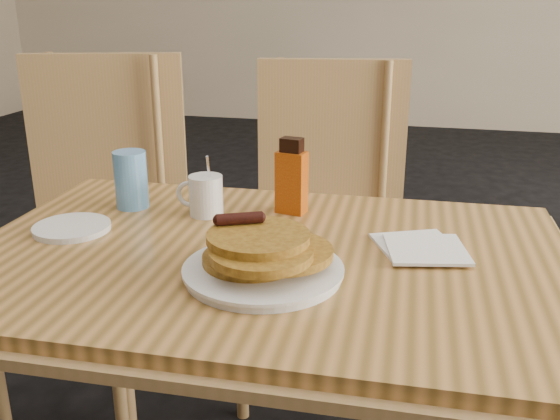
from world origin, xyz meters
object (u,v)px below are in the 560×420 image
object	(u,v)px
chair_wall_extra	(95,200)
coffee_mug	(205,195)
pancake_plate	(263,260)
syrup_bottle	(292,179)
chair_main_far	(325,199)
main_table	(265,272)
blue_tumbler	(131,180)

from	to	relation	value
chair_wall_extra	coffee_mug	distance (m)	0.64
pancake_plate	syrup_bottle	world-z (taller)	syrup_bottle
chair_main_far	chair_wall_extra	distance (m)	0.69
main_table	syrup_bottle	bearing A→B (deg)	89.72
blue_tumbler	chair_main_far	bearing A→B (deg)	58.24
chair_wall_extra	pancake_plate	bearing A→B (deg)	-60.10
main_table	chair_main_far	bearing A→B (deg)	90.57
chair_main_far	blue_tumbler	world-z (taller)	chair_main_far
main_table	blue_tumbler	bearing A→B (deg)	153.20
chair_wall_extra	pancake_plate	xyz separation A→B (m)	(0.70, -0.65, 0.15)
coffee_mug	syrup_bottle	size ratio (longest dim) A/B	0.82
chair_main_far	coffee_mug	world-z (taller)	chair_main_far
blue_tumbler	coffee_mug	bearing A→B (deg)	-3.32
syrup_bottle	coffee_mug	bearing A→B (deg)	-150.37
pancake_plate	coffee_mug	size ratio (longest dim) A/B	2.00
chair_main_far	blue_tumbler	distance (m)	0.70
main_table	blue_tumbler	xyz separation A→B (m)	(-0.36, 0.18, 0.11)
blue_tumbler	main_table	bearing A→B (deg)	-26.80
coffee_mug	chair_main_far	bearing A→B (deg)	95.30
pancake_plate	blue_tumbler	distance (m)	0.48
main_table	chair_main_far	xyz separation A→B (m)	(-0.01, 0.75, -0.09)
main_table	syrup_bottle	world-z (taller)	syrup_bottle
chair_wall_extra	coffee_mug	world-z (taller)	chair_wall_extra
main_table	blue_tumbler	world-z (taller)	blue_tumbler
pancake_plate	chair_main_far	bearing A→B (deg)	92.23
coffee_mug	syrup_bottle	xyz separation A→B (m)	(0.18, 0.06, 0.03)
blue_tumbler	chair_wall_extra	bearing A→B (deg)	130.74
pancake_plate	chair_wall_extra	bearing A→B (deg)	137.00
coffee_mug	blue_tumbler	bearing A→B (deg)	-161.42
coffee_mug	pancake_plate	bearing A→B (deg)	-31.50
coffee_mug	syrup_bottle	bearing A→B (deg)	40.04
chair_main_far	syrup_bottle	size ratio (longest dim) A/B	6.08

